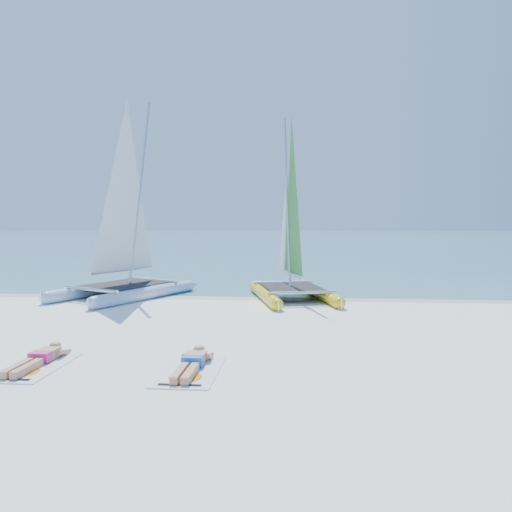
# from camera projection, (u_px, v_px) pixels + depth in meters

# --- Properties ---
(ground) EXTENTS (140.00, 140.00, 0.00)m
(ground) POSITION_uv_depth(u_px,v_px,m) (211.00, 332.00, 11.72)
(ground) COLOR white
(ground) RESTS_ON ground
(sea) EXTENTS (140.00, 115.00, 0.01)m
(sea) POSITION_uv_depth(u_px,v_px,m) (285.00, 238.00, 74.33)
(sea) COLOR #6CB2B4
(sea) RESTS_ON ground
(wet_sand_strip) EXTENTS (140.00, 1.40, 0.01)m
(wet_sand_strip) POSITION_uv_depth(u_px,v_px,m) (239.00, 297.00, 17.19)
(wet_sand_strip) COLOR beige
(wet_sand_strip) RESTS_ON ground
(catamaran_blue) EXTENTS (4.43, 5.75, 7.08)m
(catamaran_blue) POSITION_uv_depth(u_px,v_px,m) (125.00, 236.00, 17.10)
(catamaran_blue) COLOR #ACC2E3
(catamaran_blue) RESTS_ON ground
(catamaran_yellow) EXTENTS (3.35, 5.20, 6.45)m
(catamaran_yellow) POSITION_uv_depth(u_px,v_px,m) (289.00, 238.00, 17.05)
(catamaran_yellow) COLOR yellow
(catamaran_yellow) RESTS_ON ground
(towel_a) EXTENTS (1.00, 1.85, 0.02)m
(towel_a) POSITION_uv_depth(u_px,v_px,m) (34.00, 367.00, 8.92)
(towel_a) COLOR silver
(towel_a) RESTS_ON ground
(sunbather_a) EXTENTS (0.37, 1.73, 0.26)m
(sunbather_a) POSITION_uv_depth(u_px,v_px,m) (39.00, 358.00, 9.10)
(sunbather_a) COLOR tan
(sunbather_a) RESTS_ON towel_a
(towel_b) EXTENTS (1.00, 1.85, 0.02)m
(towel_b) POSITION_uv_depth(u_px,v_px,m) (190.00, 371.00, 8.64)
(towel_b) COLOR silver
(towel_b) RESTS_ON ground
(sunbather_b) EXTENTS (0.37, 1.73, 0.26)m
(sunbather_b) POSITION_uv_depth(u_px,v_px,m) (192.00, 362.00, 8.82)
(sunbather_b) COLOR tan
(sunbather_b) RESTS_ON towel_b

